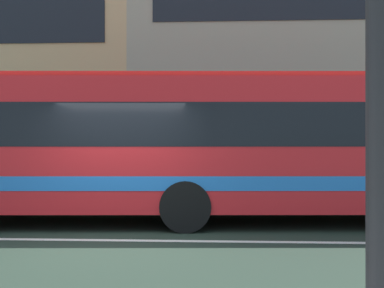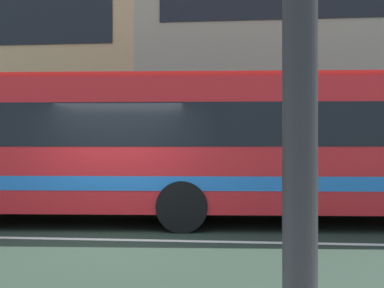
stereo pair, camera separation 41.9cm
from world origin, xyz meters
name	(u,v)px [view 1 (the left image)]	position (x,y,z in m)	size (l,w,h in m)	color
ground_plane	(113,240)	(0.00, 0.00, 0.00)	(160.00, 160.00, 0.00)	#223126
lane_centre_line	(113,240)	(0.00, 0.00, 0.00)	(60.00, 0.16, 0.01)	silver
hedge_row_far	(77,185)	(-2.28, 5.36, 0.52)	(17.10, 1.10, 1.04)	#2A6531
transit_bus	(221,143)	(1.93, 2.05, 1.74)	(12.33, 3.26, 3.15)	red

